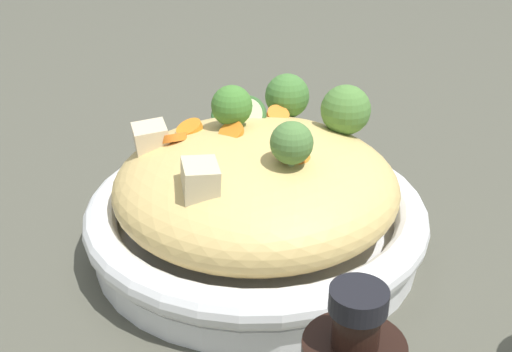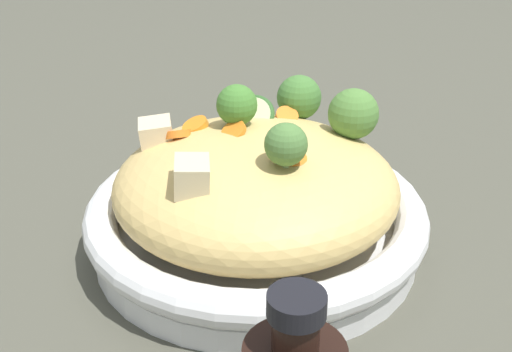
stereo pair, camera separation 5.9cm
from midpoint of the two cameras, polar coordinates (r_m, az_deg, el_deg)
The scene contains 7 objects.
ground_plane at distance 0.63m, azimuth 2.70°, elevation -6.21°, with size 3.00×3.00×0.00m, color #4A493D.
serving_bowl at distance 0.61m, azimuth 2.76°, elevation -4.05°, with size 0.32×0.32×0.05m.
noodle_heap at distance 0.59m, azimuth 2.85°, elevation -0.81°, with size 0.26×0.26×0.09m.
broccoli_florets at distance 0.62m, azimuth 7.01°, elevation 5.46°, with size 0.17×0.14×0.07m.
carrot_coins at distance 0.60m, azimuth 0.42°, elevation 3.76°, with size 0.14×0.15×0.02m.
zucchini_slices at distance 0.66m, azimuth 1.86°, elevation 5.34°, with size 0.07×0.09×0.04m.
chicken_chunks at distance 0.57m, azimuth -4.33°, elevation 1.84°, with size 0.08×0.14×0.04m.
Camera 2 is at (-0.37, -0.37, 0.35)m, focal length 45.97 mm.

